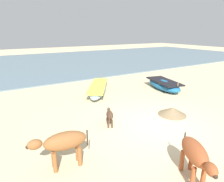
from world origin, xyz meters
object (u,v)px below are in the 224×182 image
at_px(fishing_boat_1, 98,88).
at_px(calf_near_dark, 110,115).
at_px(cow_second_adult_rust, 195,154).
at_px(fishing_boat_2, 164,85).
at_px(cow_adult_brown, 63,143).

distance_m(fishing_boat_1, calf_near_dark, 4.46).
bearing_deg(calf_near_dark, cow_second_adult_rust, -151.23).
xyz_separation_m(fishing_boat_1, calf_near_dark, (-1.63, -4.14, 0.18)).
height_order(fishing_boat_2, cow_adult_brown, cow_adult_brown).
bearing_deg(cow_second_adult_rust, cow_adult_brown, -101.15).
distance_m(cow_adult_brown, calf_near_dark, 2.79).
bearing_deg(fishing_boat_1, calf_near_dark, -167.93).
distance_m(cow_adult_brown, cow_second_adult_rust, 3.37).
xyz_separation_m(fishing_boat_2, calf_near_dark, (-5.51, -2.51, 0.12)).
xyz_separation_m(calf_near_dark, cow_second_adult_rust, (0.25, -3.67, 0.31)).
bearing_deg(cow_second_adult_rust, fishing_boat_1, -161.14).
distance_m(fishing_boat_2, cow_second_adult_rust, 8.13).
height_order(calf_near_dark, cow_second_adult_rust, cow_second_adult_rust).
bearing_deg(cow_second_adult_rust, fishing_boat_2, 168.46).
bearing_deg(cow_adult_brown, fishing_boat_2, -146.17).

